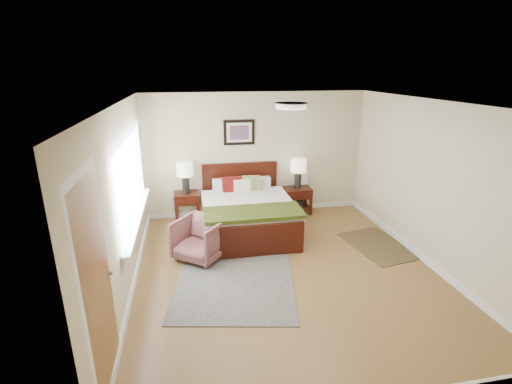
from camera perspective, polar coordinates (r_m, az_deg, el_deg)
floor at (r=5.80m, az=4.67°, el=-11.91°), size 5.00×5.00×0.00m
back_wall at (r=7.63m, az=0.03°, el=5.79°), size 4.50×0.04×2.50m
front_wall at (r=3.17m, az=17.41°, el=-14.49°), size 4.50×0.04×2.50m
left_wall at (r=5.18m, az=-19.76°, el=-1.59°), size 0.04×5.00×2.50m
right_wall at (r=6.25m, az=25.31°, el=1.09°), size 0.04×5.00×2.50m
ceiling at (r=5.03m, az=5.42°, el=13.49°), size 4.50×5.00×0.02m
window at (r=5.79m, az=-18.38°, el=1.96°), size 0.11×2.72×1.32m
door at (r=3.69m, az=-23.13°, el=-13.45°), size 0.06×1.00×2.18m
ceil_fixture at (r=5.03m, az=5.41°, el=13.10°), size 0.44×0.44×0.08m
bed at (r=6.86m, az=-1.33°, el=-2.26°), size 1.67×2.01×1.08m
wall_art at (r=7.46m, az=-2.60°, el=9.15°), size 0.62×0.05×0.50m
nightstand_left at (r=7.49m, az=-10.61°, el=-1.08°), size 0.49×0.44×0.58m
nightstand_right at (r=7.85m, az=6.38°, el=-0.87°), size 0.55×0.42×0.55m
lamp_left at (r=7.35m, az=-10.86°, el=2.98°), size 0.32×0.32×0.61m
lamp_right at (r=7.68m, az=6.52°, el=3.61°), size 0.32×0.32×0.61m
armchair at (r=6.05m, az=-8.58°, el=-7.15°), size 1.01×1.02×0.67m
rug_persian at (r=5.66m, az=-3.08°, el=-12.63°), size 2.06×2.60×0.01m
rug_navy at (r=6.86m, az=18.34°, el=-7.77°), size 1.09×1.44×0.01m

